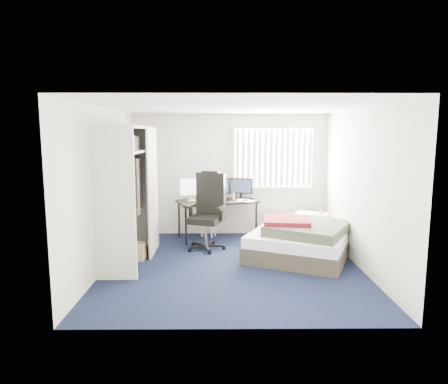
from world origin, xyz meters
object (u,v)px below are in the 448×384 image
desk (217,199)px  bed (303,238)px  office_chair (208,219)px  nightstand (320,220)px

desk → bed: (1.51, -1.14, -0.51)m
office_chair → bed: size_ratio=0.56×
office_chair → nightstand: office_chair is taller
desk → nightstand: size_ratio=2.21×
desk → bed: 1.96m
nightstand → bed: bearing=-122.6°
desk → office_chair: size_ratio=1.21×
office_chair → bed: (1.68, -0.40, -0.26)m
desk → office_chair: bearing=-102.8°
desk → office_chair: office_chair is taller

